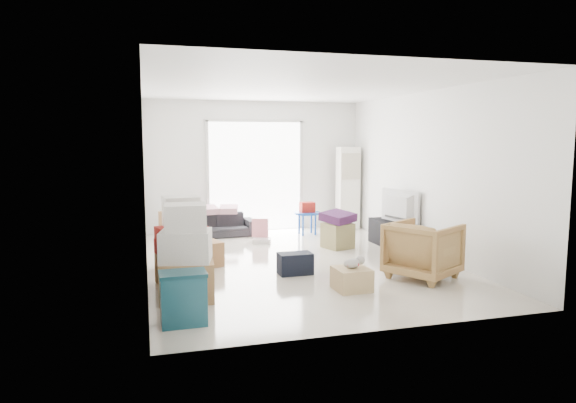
% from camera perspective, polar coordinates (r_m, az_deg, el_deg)
% --- Properties ---
extents(room_shell, '(4.98, 6.48, 3.18)m').
position_cam_1_polar(room_shell, '(7.88, 0.91, 2.81)').
color(room_shell, white).
rests_on(room_shell, ground).
extents(sliding_door, '(2.10, 0.04, 2.33)m').
position_cam_1_polar(sliding_door, '(10.77, -3.64, 3.34)').
color(sliding_door, white).
rests_on(sliding_door, room_shell).
extents(ac_tower, '(0.45, 0.30, 1.75)m').
position_cam_1_polar(ac_tower, '(11.06, 6.67, 1.49)').
color(ac_tower, white).
rests_on(ac_tower, room_shell).
extents(tv_console, '(0.41, 1.36, 0.45)m').
position_cam_1_polar(tv_console, '(9.31, 11.78, -3.68)').
color(tv_console, black).
rests_on(tv_console, room_shell).
extents(television, '(0.75, 1.09, 0.13)m').
position_cam_1_polar(television, '(9.26, 11.82, -1.91)').
color(television, black).
rests_on(television, tv_console).
extents(sofa, '(1.56, 0.55, 0.60)m').
position_cam_1_polar(sofa, '(10.25, -7.93, -2.21)').
color(sofa, '#28292E').
rests_on(sofa, room_shell).
extents(pillow_left, '(0.40, 0.35, 0.11)m').
position_cam_1_polar(pillow_left, '(10.19, -8.95, -0.27)').
color(pillow_left, '#D399B0').
rests_on(pillow_left, sofa).
extents(pillow_right, '(0.46, 0.40, 0.13)m').
position_cam_1_polar(pillow_right, '(10.24, -6.61, -0.12)').
color(pillow_right, '#D399B0').
rests_on(pillow_right, sofa).
extents(armchair, '(1.11, 1.13, 0.87)m').
position_cam_1_polar(armchair, '(7.35, 14.79, -4.94)').
color(armchair, '#AC874C').
rests_on(armchair, room_shell).
extents(storage_bins, '(0.49, 0.35, 0.56)m').
position_cam_1_polar(storage_bins, '(5.52, -11.56, -10.46)').
color(storage_bins, '#164655').
rests_on(storage_bins, room_shell).
extents(box_stack_a, '(0.67, 0.59, 1.16)m').
position_cam_1_polar(box_stack_a, '(6.25, -11.25, -6.11)').
color(box_stack_a, '#A46F4A').
rests_on(box_stack_a, room_shell).
extents(box_stack_b, '(0.71, 0.71, 1.18)m').
position_cam_1_polar(box_stack_b, '(6.94, -11.71, -4.89)').
color(box_stack_b, '#A46F4A').
rests_on(box_stack_b, room_shell).
extents(box_stack_c, '(0.61, 0.59, 0.84)m').
position_cam_1_polar(box_stack_c, '(7.85, -11.95, -4.29)').
color(box_stack_c, '#A46F4A').
rests_on(box_stack_c, room_shell).
extents(loose_box, '(0.57, 0.57, 0.37)m').
position_cam_1_polar(loose_box, '(7.94, -9.22, -5.74)').
color(loose_box, '#A46F4A').
rests_on(loose_box, room_shell).
extents(duffel_bag, '(0.48, 0.30, 0.31)m').
position_cam_1_polar(duffel_bag, '(7.38, 0.79, -6.90)').
color(duffel_bag, black).
rests_on(duffel_bag, room_shell).
extents(ottoman, '(0.56, 0.56, 0.44)m').
position_cam_1_polar(ottoman, '(9.14, 5.54, -3.79)').
color(ottoman, '#958B56').
rests_on(ottoman, room_shell).
extents(blanket, '(0.66, 0.66, 0.14)m').
position_cam_1_polar(blanket, '(9.09, 5.56, -1.98)').
color(blanket, '#552256').
rests_on(blanket, ottoman).
extents(kids_table, '(0.53, 0.53, 0.66)m').
position_cam_1_polar(kids_table, '(10.35, 2.15, -1.11)').
color(kids_table, '#1244AD').
rests_on(kids_table, room_shell).
extents(toy_walker, '(0.40, 0.38, 0.44)m').
position_cam_1_polar(toy_walker, '(9.61, -3.01, -3.84)').
color(toy_walker, silver).
rests_on(toy_walker, room_shell).
extents(wood_crate, '(0.44, 0.44, 0.29)m').
position_cam_1_polar(wood_crate, '(6.67, 7.08, -8.54)').
color(wood_crate, tan).
rests_on(wood_crate, room_shell).
extents(plush_bunny, '(0.30, 0.17, 0.15)m').
position_cam_1_polar(plush_bunny, '(6.64, 7.35, -6.73)').
color(plush_bunny, '#B2ADA8').
rests_on(plush_bunny, wood_crate).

